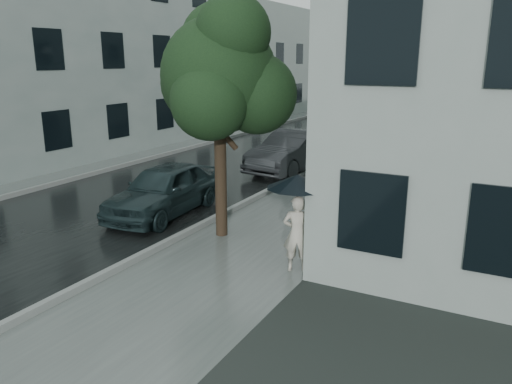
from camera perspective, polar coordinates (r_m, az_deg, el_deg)
The scene contains 14 objects.
ground at distance 9.89m, azimuth -9.07°, elevation -10.86°, with size 120.00×120.00×0.00m, color black.
sidewalk at distance 20.20m, azimuth 12.30°, elevation 2.47°, with size 3.50×60.00×0.01m, color slate.
kerb_near at distance 20.73m, azimuth 7.45°, elevation 3.21°, with size 0.15×60.00×0.15m, color slate.
asphalt_road at distance 22.18m, azimuth -1.06°, elevation 3.92°, with size 6.85×60.00×0.00m, color black.
kerb_far at distance 24.03m, azimuth -8.41°, elevation 4.80°, with size 0.15×60.00×0.15m, color slate.
sidewalk_far at distance 24.59m, azimuth -10.16°, elevation 4.80°, with size 1.70×60.00×0.01m, color #4C5451.
building_far_a at distance 24.42m, azimuth -24.97°, elevation 14.80°, with size 7.02×20.00×9.50m.
building_far_b at distance 41.74m, azimuth 0.45°, elevation 14.68°, with size 7.02×18.00×8.00m.
pedestrian at distance 10.28m, azimuth 4.73°, elevation -4.77°, with size 0.59×0.39×1.61m, color #BAB4A3.
umbrella at distance 9.96m, azimuth 4.77°, elevation 1.23°, with size 1.67×1.67×1.17m.
street_tree at distance 11.94m, azimuth -4.00°, elevation 13.36°, with size 3.53×3.21×5.67m.
lamp_post at distance 21.61m, azimuth 8.89°, elevation 10.90°, with size 0.83×0.43×4.85m.
car_near at distance 14.24m, azimuth -10.42°, elevation 0.31°, with size 1.70×4.22×1.44m, color #19292B.
car_far at distance 19.54m, azimuth 4.34°, elevation 4.72°, with size 1.67×4.79×1.58m, color #25282B.
Camera 1 is at (5.46, -7.04, 4.30)m, focal length 35.00 mm.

